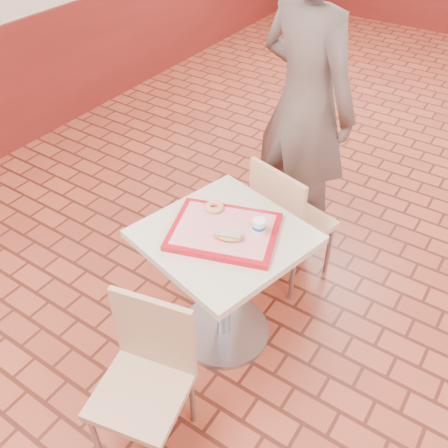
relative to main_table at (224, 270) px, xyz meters
The scene contains 8 objects.
main_table is the anchor object (origin of this frame).
chair_main_front 0.65m from the main_table, 86.67° to the right, with size 0.44×0.44×0.80m.
chair_main_back 0.57m from the main_table, 84.84° to the left, with size 0.47×0.47×0.84m.
customer 1.12m from the main_table, 96.19° to the left, with size 0.70×0.46×1.91m, color brown.
serving_tray 0.26m from the main_table, behind, with size 0.49×0.38×0.03m.
ring_donut 0.33m from the main_table, 141.68° to the left, with size 0.09×0.09×0.03m, color #D79D4E.
long_john_donut 0.30m from the main_table, 42.15° to the right, with size 0.14×0.10×0.04m.
paper_cup 0.35m from the main_table, 22.44° to the left, with size 0.06×0.06×0.08m.
Camera 1 is at (-0.38, -2.17, 2.29)m, focal length 40.00 mm.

